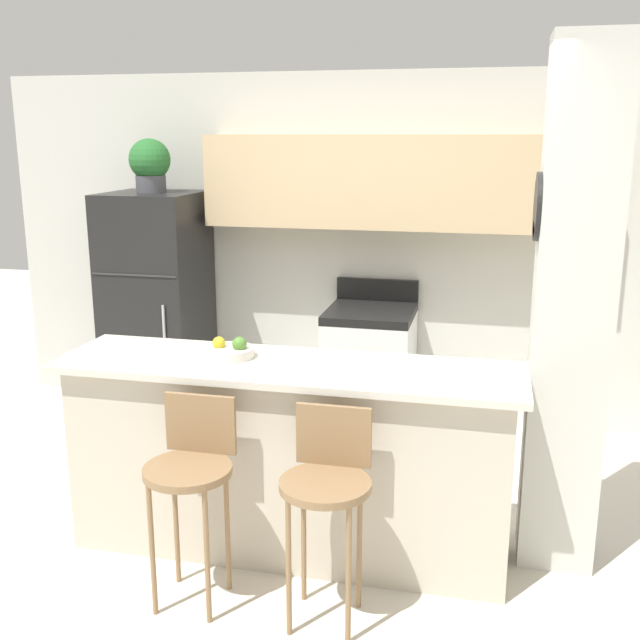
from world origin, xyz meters
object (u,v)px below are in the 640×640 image
(refrigerator, at_px, (158,307))
(bar_stool_left, at_px, (191,470))
(stove_range, at_px, (370,370))
(potted_plant_on_fridge, at_px, (150,164))
(bar_stool_right, at_px, (327,484))
(fruit_bowl, at_px, (230,351))

(refrigerator, distance_m, bar_stool_left, 2.46)
(stove_range, xyz_separation_m, potted_plant_on_fridge, (-1.61, -0.04, 1.44))
(bar_stool_right, height_order, fruit_bowl, fruit_bowl)
(bar_stool_right, bearing_deg, bar_stool_left, 180.00)
(bar_stool_left, height_order, potted_plant_on_fridge, potted_plant_on_fridge)
(bar_stool_left, height_order, fruit_bowl, fruit_bowl)
(refrigerator, relative_size, bar_stool_left, 1.78)
(stove_range, relative_size, potted_plant_on_fridge, 2.80)
(stove_range, relative_size, bar_stool_left, 1.12)
(stove_range, distance_m, fruit_bowl, 1.81)
(bar_stool_right, xyz_separation_m, fruit_bowl, (-0.63, 0.55, 0.40))
(refrigerator, relative_size, fruit_bowl, 6.80)
(potted_plant_on_fridge, bearing_deg, fruit_bowl, -54.33)
(fruit_bowl, bearing_deg, potted_plant_on_fridge, 125.67)
(bar_stool_left, bearing_deg, potted_plant_on_fridge, 118.20)
(refrigerator, xyz_separation_m, stove_range, (1.61, 0.04, -0.39))
(bar_stool_right, bearing_deg, potted_plant_on_fridge, 129.59)
(refrigerator, bearing_deg, stove_range, 1.25)
(stove_range, bearing_deg, bar_stool_right, -85.48)
(bar_stool_left, bearing_deg, refrigerator, 118.20)
(stove_range, height_order, potted_plant_on_fridge, potted_plant_on_fridge)
(bar_stool_left, height_order, bar_stool_right, same)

